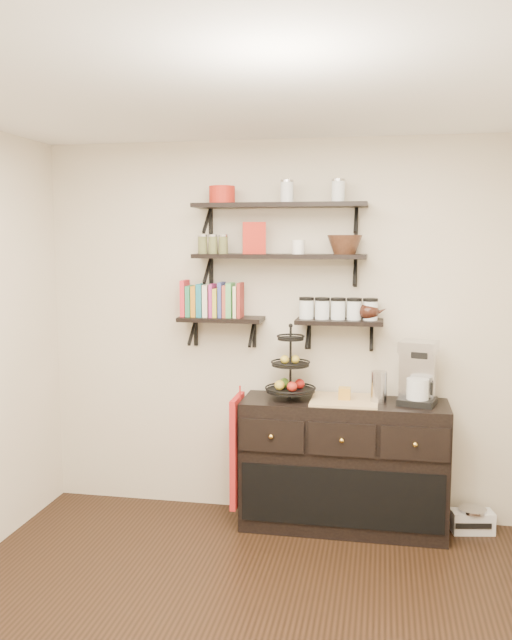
# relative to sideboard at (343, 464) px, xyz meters

# --- Properties ---
(ceiling) EXTENTS (3.50, 3.50, 0.02)m
(ceiling) POSITION_rel_sideboard_xyz_m (-0.47, -1.51, 2.25)
(ceiling) COLOR white
(ceiling) RESTS_ON back_wall
(back_wall) EXTENTS (3.50, 0.02, 2.70)m
(back_wall) POSITION_rel_sideboard_xyz_m (-0.47, 0.24, 0.90)
(back_wall) COLOR beige
(back_wall) RESTS_ON ground
(shelf_top) EXTENTS (1.20, 0.27, 0.23)m
(shelf_top) POSITION_rel_sideboard_xyz_m (-0.47, 0.10, 1.78)
(shelf_top) COLOR black
(shelf_top) RESTS_ON back_wall
(shelf_mid) EXTENTS (1.20, 0.27, 0.23)m
(shelf_mid) POSITION_rel_sideboard_xyz_m (-0.47, 0.10, 1.43)
(shelf_mid) COLOR black
(shelf_mid) RESTS_ON back_wall
(shelf_low_left) EXTENTS (0.60, 0.25, 0.23)m
(shelf_low_left) POSITION_rel_sideboard_xyz_m (-0.89, 0.12, 0.98)
(shelf_low_left) COLOR black
(shelf_low_left) RESTS_ON back_wall
(shelf_low_right) EXTENTS (0.60, 0.25, 0.23)m
(shelf_low_right) POSITION_rel_sideboard_xyz_m (-0.05, 0.12, 0.98)
(shelf_low_right) COLOR black
(shelf_low_right) RESTS_ON back_wall
(cookbooks) EXTENTS (0.43, 0.15, 0.26)m
(cookbooks) POSITION_rel_sideboard_xyz_m (-0.94, 0.12, 1.11)
(cookbooks) COLOR red
(cookbooks) RESTS_ON shelf_low_left
(glass_canisters) EXTENTS (0.54, 0.10, 0.13)m
(glass_canisters) POSITION_rel_sideboard_xyz_m (-0.06, 0.12, 1.06)
(glass_canisters) COLOR silver
(glass_canisters) RESTS_ON shelf_low_right
(sideboard) EXTENTS (1.40, 0.50, 0.92)m
(sideboard) POSITION_rel_sideboard_xyz_m (0.00, 0.00, 0.00)
(sideboard) COLOR black
(sideboard) RESTS_ON floor
(fruit_stand) EXTENTS (0.34, 0.34, 0.50)m
(fruit_stand) POSITION_rel_sideboard_xyz_m (-0.37, 0.00, 0.62)
(fruit_stand) COLOR black
(fruit_stand) RESTS_ON sideboard
(candle) EXTENTS (0.08, 0.08, 0.08)m
(candle) POSITION_rel_sideboard_xyz_m (0.00, 0.00, 0.50)
(candle) COLOR #BB862B
(candle) RESTS_ON sideboard
(coffee_maker) EXTENTS (0.28, 0.28, 0.43)m
(coffee_maker) POSITION_rel_sideboard_xyz_m (0.48, 0.03, 0.65)
(coffee_maker) COLOR black
(coffee_maker) RESTS_ON sideboard
(thermal_carafe) EXTENTS (0.11, 0.11, 0.22)m
(thermal_carafe) POSITION_rel_sideboard_xyz_m (0.23, -0.02, 0.56)
(thermal_carafe) COLOR silver
(thermal_carafe) RESTS_ON sideboard
(apron) EXTENTS (0.04, 0.33, 0.76)m
(apron) POSITION_rel_sideboard_xyz_m (-0.73, -0.10, 0.09)
(apron) COLOR #AC121D
(apron) RESTS_ON sideboard
(radio) EXTENTS (0.30, 0.22, 0.17)m
(radio) POSITION_rel_sideboard_xyz_m (0.88, 0.08, -0.37)
(radio) COLOR silver
(radio) RESTS_ON floor
(recipe_box) EXTENTS (0.17, 0.09, 0.22)m
(recipe_box) POSITION_rel_sideboard_xyz_m (-0.65, 0.10, 1.56)
(recipe_box) COLOR #AD2013
(recipe_box) RESTS_ON shelf_mid
(walnut_bowl) EXTENTS (0.24, 0.24, 0.13)m
(walnut_bowl) POSITION_rel_sideboard_xyz_m (-0.02, 0.10, 1.51)
(walnut_bowl) COLOR black
(walnut_bowl) RESTS_ON shelf_mid
(ramekins) EXTENTS (0.09, 0.09, 0.10)m
(ramekins) POSITION_rel_sideboard_xyz_m (-0.34, 0.10, 1.50)
(ramekins) COLOR white
(ramekins) RESTS_ON shelf_mid
(teapot) EXTENTS (0.19, 0.15, 0.14)m
(teapot) POSITION_rel_sideboard_xyz_m (0.15, 0.12, 1.07)
(teapot) COLOR black
(teapot) RESTS_ON shelf_low_right
(red_pot) EXTENTS (0.18, 0.18, 0.12)m
(red_pot) POSITION_rel_sideboard_xyz_m (-0.88, 0.10, 1.86)
(red_pot) COLOR #AD2013
(red_pot) RESTS_ON shelf_top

